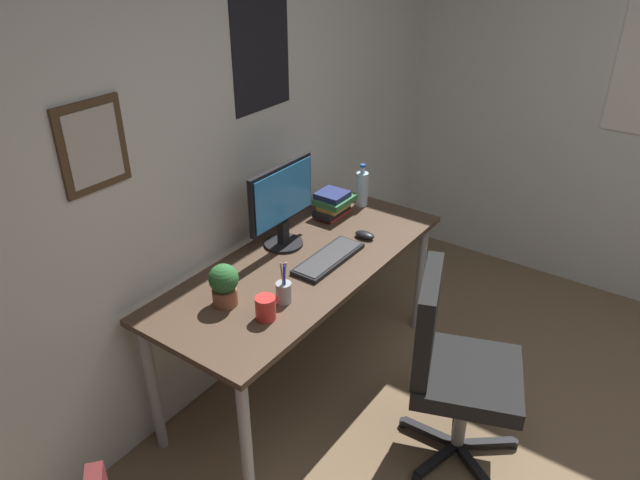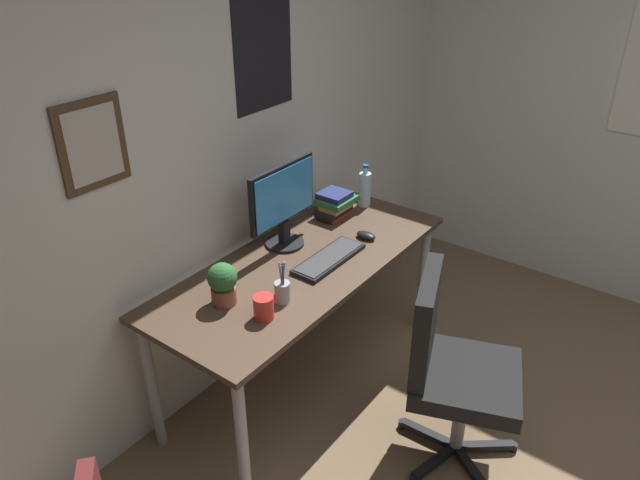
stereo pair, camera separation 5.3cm
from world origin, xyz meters
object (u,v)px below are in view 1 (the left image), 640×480
Objects in this scene: computer_mouse at (365,235)px; water_bottle at (362,188)px; coffee_mug_near at (266,308)px; book_stack_left at (333,204)px; office_chair at (451,361)px; keyboard at (329,258)px; monitor at (282,203)px; potted_plant at (224,284)px; pen_cup at (284,291)px.

water_bottle is (0.34, 0.23, 0.09)m from computer_mouse.
water_bottle is 2.02× the size of coffee_mug_near.
computer_mouse is at bearing 2.08° from coffee_mug_near.
computer_mouse is 0.32m from book_stack_left.
keyboard is at bearing 83.46° from office_chair.
coffee_mug_near reaches higher than computer_mouse.
computer_mouse is 0.88× the size of coffee_mug_near.
water_bottle reaches higher than coffee_mug_near.
monitor is (0.08, 1.00, 0.47)m from office_chair.
coffee_mug_near is at bearing -83.63° from potted_plant.
office_chair is 1.10m from monitor.
water_bottle is 0.22m from book_stack_left.
keyboard is (0.00, -0.28, -0.23)m from monitor.
potted_plant is (-0.56, 0.16, 0.09)m from keyboard.
monitor is at bearing 134.76° from computer_mouse.
monitor is 0.46m from book_stack_left.
office_chair reaches higher than computer_mouse.
book_stack_left is at bearing 20.04° from pen_cup.
keyboard is 2.15× the size of pen_cup.
water_bottle reaches higher than potted_plant.
potted_plant is 0.26m from pen_cup.
monitor is 1.95× the size of book_stack_left.
keyboard is at bearing -89.49° from monitor.
office_chair is 4.87× the size of potted_plant.
office_chair is 2.07× the size of monitor.
office_chair is 1.05m from potted_plant.
potted_plant is (-0.86, 0.18, 0.09)m from computer_mouse.
pen_cup is 0.85× the size of book_stack_left.
water_bottle reaches higher than computer_mouse.
pen_cup is at bearing -50.80° from potted_plant.
water_bottle is at bearing 13.27° from pen_cup.
monitor reaches higher than coffee_mug_near.
monitor is at bearing 173.14° from water_bottle.
coffee_mug_near is 0.64× the size of potted_plant.
pen_cup is (0.14, 0.01, 0.00)m from coffee_mug_near.
office_chair is 0.85m from coffee_mug_near.
water_bottle is at bearing 34.19° from computer_mouse.
computer_mouse is 0.44× the size of water_bottle.
monitor is 3.67× the size of coffee_mug_near.
office_chair is at bearing -55.34° from coffee_mug_near.
book_stack_left is at bearing 66.43° from computer_mouse.
monitor is at bearing 85.45° from office_chair.
monitor is at bearing 38.89° from pen_cup.
potted_plant reaches higher than computer_mouse.
pen_cup is at bearing 5.93° from coffee_mug_near.
computer_mouse is at bearing -145.81° from water_bottle.
pen_cup reaches higher than office_chair.
potted_plant is at bearing 168.09° from computer_mouse.
coffee_mug_near is 0.14m from pen_cup.
water_bottle is 1.29× the size of potted_plant.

